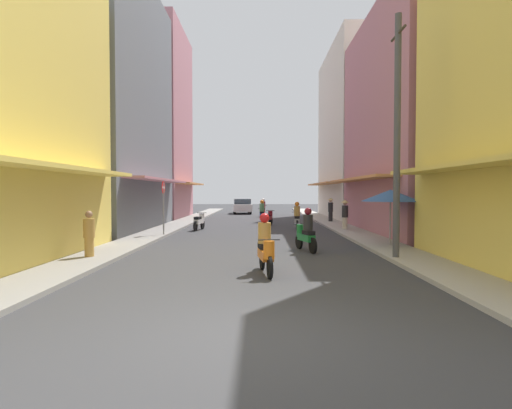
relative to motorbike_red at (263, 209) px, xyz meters
name	(u,v)px	position (x,y,z in m)	size (l,w,h in m)	color
ground_plane	(256,229)	(-0.55, -11.29, -0.70)	(95.17, 95.17, 0.00)	#38383A
sidewalk_left	(170,228)	(-5.57, -11.29, -0.64)	(1.66, 51.26, 0.12)	gray
sidewalk_right	(342,228)	(4.47, -11.29, -0.64)	(1.66, 51.26, 0.12)	#ADA89E
building_left_mid	(97,106)	(-9.40, -12.21, 6.23)	(7.05, 11.04, 13.87)	slate
building_left_far	(147,125)	(-9.40, -2.08, 6.83)	(7.05, 8.18, 15.09)	#B7727F
building_right_mid	(425,124)	(8.30, -13.56, 4.99)	(7.05, 11.63, 11.40)	#B7727F
building_right_far	(366,134)	(8.30, -1.62, 6.11)	(7.05, 11.64, 13.63)	silver
motorbike_red	(263,209)	(0.00, 0.00, 0.00)	(0.55, 1.81, 1.58)	black
motorbike_orange	(266,247)	(-0.18, -24.32, 0.00)	(0.57, 1.80, 1.58)	black
motorbike_silver	(297,217)	(1.81, -11.61, 0.00)	(0.55, 1.81, 1.58)	black
motorbike_green	(306,232)	(1.33, -20.32, 0.00)	(0.71, 1.76, 1.58)	black
motorbike_white	(199,221)	(-3.70, -12.29, -0.20)	(0.59, 1.80, 0.96)	black
motorbike_maroon	(268,218)	(0.21, -9.43, -0.20)	(0.74, 1.75, 0.96)	black
motorbike_blue	(262,212)	(-0.17, -6.38, 0.00)	(0.55, 1.81, 1.58)	black
parked_car	(242,206)	(-2.05, 5.02, 0.04)	(2.11, 4.24, 1.45)	silver
pedestrian_midway	(331,209)	(4.55, -6.96, 0.27)	(0.44, 0.44, 1.73)	#262628
pedestrian_far	(89,236)	(-5.66, -22.28, 0.07)	(0.34, 0.34, 1.55)	#BF8C3F
pedestrian_crossing	(345,213)	(4.31, -12.80, 0.26)	(0.44, 0.44, 1.72)	beige
vendor_umbrella	(390,196)	(4.66, -19.35, 1.30)	(2.21, 2.21, 2.23)	#99999E
utility_pole	(397,136)	(3.89, -22.31, 3.16)	(0.20, 1.20, 7.57)	#4C4C4F
street_sign_no_entry	(163,201)	(-4.89, -15.69, 1.01)	(0.07, 0.60, 2.65)	gray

